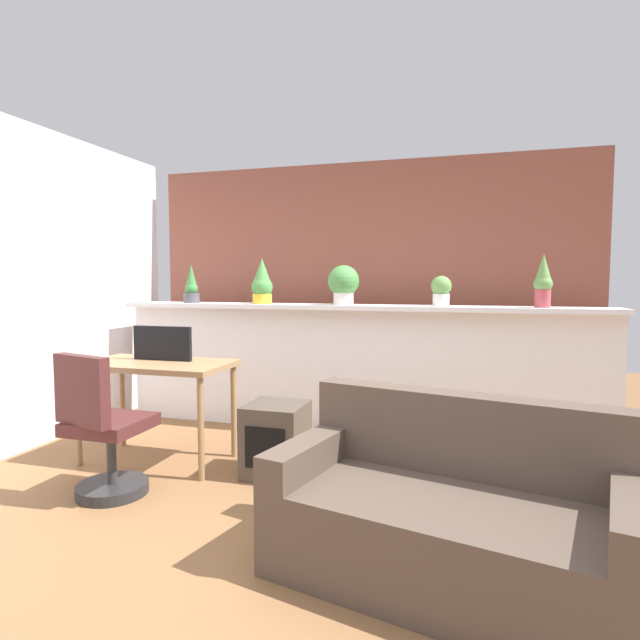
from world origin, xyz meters
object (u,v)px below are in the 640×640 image
at_px(potted_plant_0, 191,287).
at_px(potted_plant_1, 262,283).
at_px(desk, 157,373).
at_px(potted_plant_3, 441,290).
at_px(tv_monitor, 162,343).
at_px(potted_plant_2, 344,283).
at_px(side_cube_shelf, 276,440).
at_px(office_chair, 103,436).
at_px(potted_plant_4, 543,281).
at_px(couch, 450,518).

bearing_deg(potted_plant_0, potted_plant_1, -0.54).
bearing_deg(desk, potted_plant_0, 107.19).
bearing_deg(potted_plant_3, tv_monitor, -152.32).
distance_m(potted_plant_2, tv_monitor, 1.61).
bearing_deg(side_cube_shelf, potted_plant_0, 139.07).
distance_m(potted_plant_3, office_chair, 2.78).
distance_m(potted_plant_1, desk, 1.34).
xyz_separation_m(potted_plant_2, potted_plant_4, (1.62, -0.01, 0.02)).
height_order(side_cube_shelf, couch, couch).
bearing_deg(office_chair, desk, 94.86).
relative_size(potted_plant_3, couch, 0.15).
relative_size(potted_plant_1, desk, 0.38).
bearing_deg(potted_plant_1, potted_plant_3, 1.10).
bearing_deg(potted_plant_4, side_cube_shelf, -148.25).
bearing_deg(couch, side_cube_shelf, 141.93).
bearing_deg(tv_monitor, couch, -25.90).
distance_m(desk, side_cube_shelf, 1.04).
bearing_deg(potted_plant_0, office_chair, -77.35).
relative_size(potted_plant_2, potted_plant_3, 1.37).
xyz_separation_m(potted_plant_3, office_chair, (-1.93, -1.79, -0.88)).
height_order(potted_plant_2, side_cube_shelf, potted_plant_2).
xyz_separation_m(potted_plant_1, tv_monitor, (-0.39, -1.01, -0.45)).
xyz_separation_m(potted_plant_3, tv_monitor, (-1.99, -1.04, -0.39)).
xyz_separation_m(potted_plant_4, tv_monitor, (-2.77, -1.03, -0.47)).
height_order(desk, tv_monitor, tv_monitor).
xyz_separation_m(potted_plant_2, desk, (-1.15, -1.11, -0.66)).
bearing_deg(couch, desk, 155.84).
xyz_separation_m(potted_plant_2, office_chair, (-1.09, -1.78, -0.94)).
bearing_deg(side_cube_shelf, office_chair, -143.97).
bearing_deg(potted_plant_2, couch, -64.10).
bearing_deg(potted_plant_4, tv_monitor, -159.65).
relative_size(tv_monitor, couch, 0.28).
bearing_deg(potted_plant_3, couch, -85.18).
height_order(potted_plant_1, office_chair, potted_plant_1).
relative_size(potted_plant_3, office_chair, 0.28).
distance_m(potted_plant_4, couch, 2.41).
height_order(potted_plant_1, potted_plant_3, potted_plant_1).
bearing_deg(potted_plant_4, potted_plant_3, 178.90).
xyz_separation_m(potted_plant_2, potted_plant_3, (0.84, 0.01, -0.05)).
height_order(potted_plant_0, side_cube_shelf, potted_plant_0).
distance_m(potted_plant_0, potted_plant_3, 2.33).
bearing_deg(potted_plant_3, potted_plant_4, -1.10).
relative_size(potted_plant_4, couch, 0.25).
height_order(potted_plant_0, office_chair, potted_plant_0).
bearing_deg(potted_plant_2, potted_plant_3, 0.55).
height_order(potted_plant_1, potted_plant_4, potted_plant_4).
height_order(potted_plant_3, side_cube_shelf, potted_plant_3).
bearing_deg(desk, tv_monitor, 89.68).
bearing_deg(desk, side_cube_shelf, -1.17).
distance_m(potted_plant_4, side_cube_shelf, 2.40).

